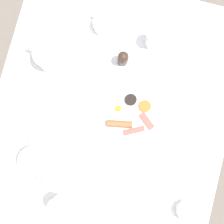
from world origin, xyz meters
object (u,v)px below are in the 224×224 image
(teapot_near, at_px, (49,56))
(teacup_with_saucer_right, at_px, (186,211))
(teacup_with_saucer_left, at_px, (103,25))
(knife_by_plate, at_px, (132,194))
(wine_glass_spare, at_px, (153,39))
(fork_spare, at_px, (182,86))
(spoon_for_tea, at_px, (137,11))
(salt_grinder, at_px, (123,58))
(napkin_folded, at_px, (213,43))
(teapot_far, at_px, (35,161))
(breakfast_plate, at_px, (131,115))
(fork_by_plate, at_px, (171,160))
(water_glass_short, at_px, (59,204))

(teapot_near, distance_m, teacup_with_saucer_right, 0.90)
(teacup_with_saucer_left, relative_size, teacup_with_saucer_right, 1.00)
(teapot_near, height_order, knife_by_plate, teapot_near)
(teacup_with_saucer_left, bearing_deg, wine_glass_spare, -3.14)
(fork_spare, bearing_deg, spoon_for_tea, 133.95)
(teapot_near, relative_size, knife_by_plate, 1.20)
(salt_grinder, relative_size, knife_by_plate, 0.56)
(salt_grinder, bearing_deg, spoon_for_tea, 88.39)
(napkin_folded, bearing_deg, teapot_far, -131.38)
(teapot_near, distance_m, knife_by_plate, 0.71)
(breakfast_plate, relative_size, teapot_near, 1.22)
(teapot_near, bearing_deg, fork_by_plate, -19.06)
(teapot_near, height_order, napkin_folded, teapot_near)
(breakfast_plate, bearing_deg, salt_grinder, 112.98)
(teacup_with_saucer_right, relative_size, fork_spare, 0.94)
(teacup_with_saucer_right, bearing_deg, knife_by_plate, 179.38)
(breakfast_plate, xyz_separation_m, fork_by_plate, (0.22, -0.15, -0.01))
(teapot_near, xyz_separation_m, teapot_far, (0.07, -0.46, 0.00))
(teacup_with_saucer_right, height_order, salt_grinder, salt_grinder)
(water_glass_short, height_order, wine_glass_spare, water_glass_short)
(teacup_with_saucer_right, bearing_deg, breakfast_plate, 134.41)
(teacup_with_saucer_left, distance_m, spoon_for_tea, 0.18)
(teacup_with_saucer_left, bearing_deg, teapot_far, -100.30)
(fork_by_plate, distance_m, spoon_for_tea, 0.70)
(teapot_near, bearing_deg, breakfast_plate, -14.23)
(knife_by_plate, bearing_deg, salt_grinder, 108.35)
(teapot_far, height_order, salt_grinder, teapot_far)
(napkin_folded, distance_m, knife_by_plate, 0.78)
(teacup_with_saucer_right, height_order, knife_by_plate, teacup_with_saucer_right)
(breakfast_plate, bearing_deg, water_glass_short, -114.68)
(napkin_folded, relative_size, fork_spare, 1.31)
(salt_grinder, bearing_deg, napkin_folded, 26.20)
(teacup_with_saucer_right, bearing_deg, teacup_with_saucer_left, 128.48)
(teapot_near, xyz_separation_m, teacup_with_saucer_left, (0.19, 0.21, -0.03))
(teacup_with_saucer_right, bearing_deg, napkin_folded, 93.66)
(knife_by_plate, xyz_separation_m, fork_spare, (0.10, 0.52, 0.00))
(napkin_folded, bearing_deg, teacup_with_saucer_right, -86.34)
(teapot_far, height_order, wine_glass_spare, teapot_far)
(breakfast_plate, relative_size, teapot_far, 1.38)
(napkin_folded, height_order, fork_by_plate, napkin_folded)
(teacup_with_saucer_left, distance_m, wine_glass_spare, 0.24)
(wine_glass_spare, xyz_separation_m, salt_grinder, (-0.11, -0.12, -0.00))
(wine_glass_spare, relative_size, spoon_for_tea, 0.75)
(breakfast_plate, relative_size, salt_grinder, 2.60)
(napkin_folded, height_order, knife_by_plate, napkin_folded)
(napkin_folded, distance_m, fork_spare, 0.25)
(water_glass_short, bearing_deg, spoon_for_tea, 83.08)
(wine_glass_spare, bearing_deg, breakfast_plate, -91.47)
(knife_by_plate, distance_m, spoon_for_tea, 0.83)
(teacup_with_saucer_left, bearing_deg, water_glass_short, -88.25)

